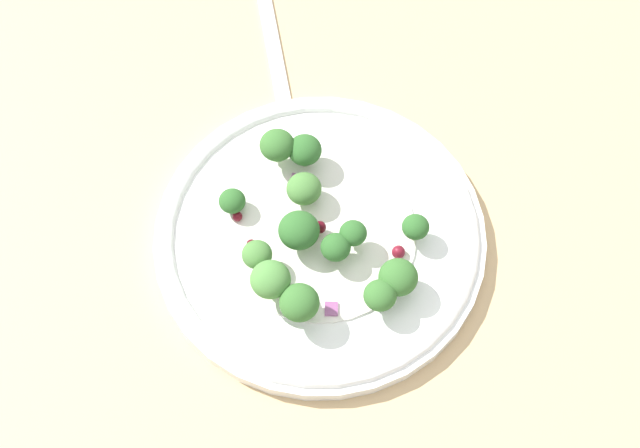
{
  "coord_description": "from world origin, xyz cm",
  "views": [
    {
      "loc": [
        9.06,
        -24.51,
        57.85
      ],
      "look_at": [
        1.2,
        2.63,
        2.7
      ],
      "focal_mm": 48.85,
      "sensor_mm": 36.0,
      "label": 1
    }
  ],
  "objects": [
    {
      "name": "fork",
      "position": [
        -6.78,
        17.24,
        0.25
      ],
      "size": [
        9.82,
        17.49,
        0.5
      ],
      "color": "silver",
      "rests_on": "ground_plane"
    },
    {
      "name": "onion_bit_2",
      "position": [
        -1.6,
        5.87,
        1.77
      ],
      "size": [
        0.99,
        1.37,
        0.38
      ],
      "primitive_type": "cube",
      "rotation": [
        0.0,
        0.0,
        3.14
      ],
      "color": "#934C84",
      "rests_on": "plate"
    },
    {
      "name": "onion_bit_0",
      "position": [
        3.62,
        -2.92,
        1.47
      ],
      "size": [
        1.15,
        1.21,
        0.32
      ],
      "primitive_type": "cube",
      "rotation": [
        0.0,
        0.0,
        1.84
      ],
      "color": "#934C84",
      "rests_on": "plate"
    },
    {
      "name": "onion_bit_1",
      "position": [
        6.5,
        -1.04,
        1.56
      ],
      "size": [
        1.51,
        1.43,
        0.6
      ],
      "primitive_type": "cube",
      "rotation": [
        0.0,
        0.0,
        0.46
      ],
      "color": "#934C84",
      "rests_on": "plate"
    },
    {
      "name": "broccoli_floret_5",
      "position": [
        -2.28,
        -1.11,
        3.12
      ],
      "size": [
        2.14,
        2.14,
        2.17
      ],
      "color": "#9EC684",
      "rests_on": "plate"
    },
    {
      "name": "broccoli_floret_2",
      "position": [
        7.55,
        -0.16,
        2.99
      ],
      "size": [
        2.75,
        2.75,
        2.79
      ],
      "color": "#ADD18E",
      "rests_on": "plate"
    },
    {
      "name": "broccoli_floret_10",
      "position": [
        1.63,
        -3.85,
        3.42
      ],
      "size": [
        2.75,
        2.75,
        2.78
      ],
      "color": "#9EC684",
      "rests_on": "plate"
    },
    {
      "name": "plate",
      "position": [
        1.2,
        2.63,
        0.86
      ],
      "size": [
        24.24,
        24.24,
        1.7
      ],
      "color": "white",
      "rests_on": "ground_plane"
    },
    {
      "name": "broccoli_floret_11",
      "position": [
        2.81,
        0.98,
        3.04
      ],
      "size": [
        2.14,
        2.14,
        2.16
      ],
      "color": "#9EC684",
      "rests_on": "plate"
    },
    {
      "name": "broccoli_floret_12",
      "position": [
        -0.7,
        -2.87,
        3.66
      ],
      "size": [
        2.79,
        2.79,
        2.83
      ],
      "color": "#9EC684",
      "rests_on": "plate"
    },
    {
      "name": "broccoli_floret_3",
      "position": [
        0.35,
        1.45,
        3.22
      ],
      "size": [
        2.95,
        2.95,
        2.98
      ],
      "color": "#ADD18E",
      "rests_on": "plate"
    },
    {
      "name": "broccoli_floret_4",
      "position": [
        -0.7,
        4.99,
        2.81
      ],
      "size": [
        2.58,
        2.58,
        2.61
      ],
      "color": "#ADD18E",
      "rests_on": "plate"
    },
    {
      "name": "broccoli_floret_6",
      "position": [
        3.71,
        2.33,
        3.16
      ],
      "size": [
        1.96,
        1.96,
        1.99
      ],
      "color": "#ADD18E",
      "rests_on": "plate"
    },
    {
      "name": "cranberry_1",
      "position": [
        1.18,
        2.64,
        2.16
      ],
      "size": [
        0.92,
        0.92,
        0.92
      ],
      "primitive_type": "sphere",
      "color": "#4C0A14",
      "rests_on": "plate"
    },
    {
      "name": "broccoli_floret_1",
      "position": [
        -3.52,
        7.57,
        3.54
      ],
      "size": [
        2.61,
        2.61,
        2.64
      ],
      "color": "#8EB77A",
      "rests_on": "plate"
    },
    {
      "name": "cranberry_3",
      "position": [
        -3.13,
        -0.03,
        2.1
      ],
      "size": [
        0.74,
        0.74,
        0.74
      ],
      "primitive_type": "sphere",
      "color": "#4C0A14",
      "rests_on": "plate"
    },
    {
      "name": "dressing_pool",
      "position": [
        1.2,
        2.63,
        1.3
      ],
      "size": [
        14.06,
        14.06,
        0.2
      ],
      "primitive_type": "cylinder",
      "color": "white",
      "rests_on": "plate"
    },
    {
      "name": "broccoli_floret_7",
      "position": [
        7.8,
        4.22,
        2.81
      ],
      "size": [
        1.97,
        1.97,
        1.99
      ],
      "color": "#ADD18E",
      "rests_on": "plate"
    },
    {
      "name": "cranberry_2",
      "position": [
        7.06,
        2.51,
        1.73
      ],
      "size": [
        0.97,
        0.97,
        0.97
      ],
      "primitive_type": "sphere",
      "color": "maroon",
      "rests_on": "plate"
    },
    {
      "name": "cranberry_0",
      "position": [
        -4.9,
        2.02,
        1.74
      ],
      "size": [
        0.75,
        0.75,
        0.75
      ],
      "primitive_type": "sphere",
      "color": "maroon",
      "rests_on": "plate"
    },
    {
      "name": "ground_plane",
      "position": [
        0.0,
        0.0,
        -1.0
      ],
      "size": [
        180.0,
        180.0,
        2.0
      ],
      "primitive_type": "cube",
      "color": "tan"
    },
    {
      "name": "broccoli_floret_9",
      "position": [
        -5.48,
        2.76,
        2.44
      ],
      "size": [
        1.97,
        1.97,
        1.99
      ],
      "color": "#ADD18E",
      "rests_on": "plate"
    },
    {
      "name": "broccoli_floret_0",
      "position": [
        -1.52,
        7.96,
        3.17
      ],
      "size": [
        2.53,
        2.53,
        2.56
      ],
      "color": "#8EB77A",
      "rests_on": "plate"
    },
    {
      "name": "broccoli_floret_8",
      "position": [
        6.69,
        -1.69,
        3.09
      ],
      "size": [
        2.29,
        2.29,
        2.31
      ],
      "color": "#8EB77A",
      "rests_on": "plate"
    }
  ]
}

